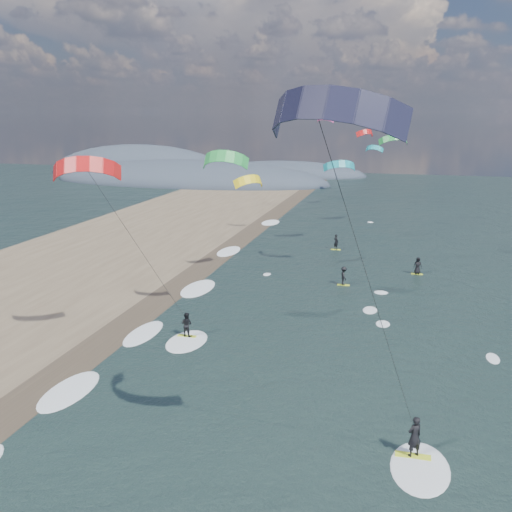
# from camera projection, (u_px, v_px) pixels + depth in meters

# --- Properties ---
(ground) EXTENTS (260.00, 260.00, 0.00)m
(ground) POSITION_uv_depth(u_px,v_px,m) (206.00, 486.00, 23.95)
(ground) COLOR black
(ground) RESTS_ON ground
(wet_sand_strip) EXTENTS (3.00, 240.00, 0.00)m
(wet_sand_strip) POSITION_uv_depth(u_px,v_px,m) (81.00, 359.00, 36.30)
(wet_sand_strip) COLOR #382D23
(wet_sand_strip) RESTS_ON ground
(coastal_hills) EXTENTS (80.00, 41.00, 15.00)m
(coastal_hills) POSITION_uv_depth(u_px,v_px,m) (181.00, 178.00, 136.15)
(coastal_hills) COLOR #3D4756
(coastal_hills) RESTS_ON ground
(kitesurfer_near_a) EXTENTS (8.21, 9.18, 16.49)m
(kitesurfer_near_a) POSITION_uv_depth(u_px,v_px,m) (338.00, 185.00, 18.91)
(kitesurfer_near_a) COLOR #D0E528
(kitesurfer_near_a) RESTS_ON ground
(kitesurfer_near_b) EXTENTS (7.17, 8.81, 13.50)m
(kitesurfer_near_b) POSITION_uv_depth(u_px,v_px,m) (119.00, 224.00, 34.32)
(kitesurfer_near_b) COLOR #D0E528
(kitesurfer_near_b) RESTS_ON ground
(far_kitesurfers) EXTENTS (10.00, 14.58, 1.80)m
(far_kitesurfers) POSITION_uv_depth(u_px,v_px,m) (364.00, 265.00, 55.31)
(far_kitesurfers) COLOR #D0E528
(far_kitesurfers) RESTS_ON ground
(bg_kite_field) EXTENTS (15.41, 75.11, 8.38)m
(bg_kite_field) POSITION_uv_depth(u_px,v_px,m) (350.00, 135.00, 68.79)
(bg_kite_field) COLOR green
(bg_kite_field) RESTS_ON ground
(shoreline_surf) EXTENTS (2.40, 79.40, 0.11)m
(shoreline_surf) POSITION_uv_depth(u_px,v_px,m) (133.00, 334.00, 40.45)
(shoreline_surf) COLOR white
(shoreline_surf) RESTS_ON ground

